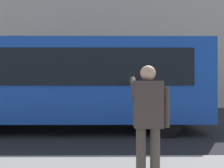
# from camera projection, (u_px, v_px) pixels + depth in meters

# --- Properties ---
(ground_plane) EXTENTS (60.00, 60.00, 0.00)m
(ground_plane) POSITION_uv_depth(u_px,v_px,m) (102.00, 127.00, 7.74)
(ground_plane) COLOR #232326
(building_facade_far) EXTENTS (28.00, 1.55, 12.00)m
(building_facade_far) POSITION_uv_depth(u_px,v_px,m) (107.00, 21.00, 14.55)
(building_facade_far) COLOR beige
(building_facade_far) RESTS_ON ground_plane
(red_bus) EXTENTS (9.05, 2.54, 3.08)m
(red_bus) POSITION_uv_depth(u_px,v_px,m) (71.00, 81.00, 7.39)
(red_bus) COLOR #1947AD
(red_bus) RESTS_ON ground_plane
(pedestrian_photographer) EXTENTS (0.53, 0.52, 1.70)m
(pedestrian_photographer) POSITION_uv_depth(u_px,v_px,m) (148.00, 115.00, 3.00)
(pedestrian_photographer) COLOR #4C4238
(pedestrian_photographer) RESTS_ON sidewalk_curb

